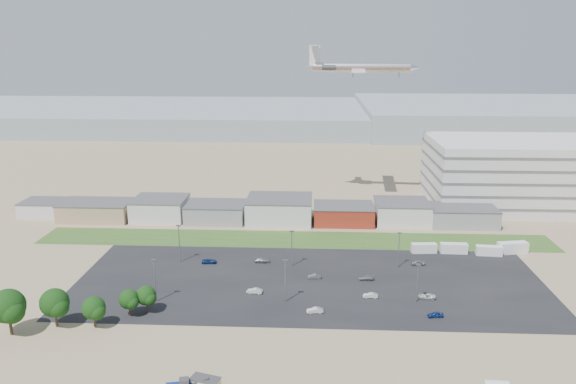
# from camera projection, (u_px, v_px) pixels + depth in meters

# --- Properties ---
(ground) EXTENTS (700.00, 700.00, 0.00)m
(ground) POSITION_uv_depth(u_px,v_px,m) (286.00, 317.00, 125.58)
(ground) COLOR #8D7759
(ground) RESTS_ON ground
(parking_lot) EXTENTS (120.00, 50.00, 0.01)m
(parking_lot) POSITION_uv_depth(u_px,v_px,m) (309.00, 281.00, 144.66)
(parking_lot) COLOR black
(parking_lot) RESTS_ON ground
(grass_strip) EXTENTS (160.00, 16.00, 0.02)m
(grass_strip) POSITION_uv_depth(u_px,v_px,m) (295.00, 239.00, 175.81)
(grass_strip) COLOR #2D5921
(grass_strip) RESTS_ON ground
(hills_backdrop) EXTENTS (700.00, 200.00, 9.00)m
(hills_backdrop) POSITION_uv_depth(u_px,v_px,m) (360.00, 119.00, 426.81)
(hills_backdrop) COLOR gray
(hills_backdrop) RESTS_ON ground
(building_row) EXTENTS (170.00, 20.00, 8.00)m
(building_row) POSITION_uv_depth(u_px,v_px,m) (248.00, 209.00, 193.96)
(building_row) COLOR silver
(building_row) RESTS_ON ground
(parking_garage) EXTENTS (80.00, 40.00, 25.00)m
(parking_garage) POSITION_uv_depth(u_px,v_px,m) (539.00, 173.00, 209.89)
(parking_garage) COLOR silver
(parking_garage) RESTS_ON ground
(box_trailer_a) EXTENTS (7.47, 2.90, 2.74)m
(box_trailer_a) POSITION_uv_depth(u_px,v_px,m) (424.00, 248.00, 164.38)
(box_trailer_a) COLOR silver
(box_trailer_a) RESTS_ON ground
(box_trailer_b) EXTENTS (7.79, 2.60, 2.90)m
(box_trailer_b) POSITION_uv_depth(u_px,v_px,m) (454.00, 248.00, 164.04)
(box_trailer_b) COLOR silver
(box_trailer_b) RESTS_ON ground
(box_trailer_c) EXTENTS (7.50, 2.84, 2.76)m
(box_trailer_c) POSITION_uv_depth(u_px,v_px,m) (489.00, 251.00, 162.31)
(box_trailer_c) COLOR silver
(box_trailer_c) RESTS_ON ground
(box_trailer_d) EXTENTS (9.12, 4.36, 3.28)m
(box_trailer_d) POSITION_uv_depth(u_px,v_px,m) (512.00, 248.00, 163.95)
(box_trailer_d) COLOR silver
(box_trailer_d) RESTS_ON ground
(tree_far_left) EXTENTS (7.67, 7.67, 11.51)m
(tree_far_left) POSITION_uv_depth(u_px,v_px,m) (8.00, 310.00, 116.63)
(tree_far_left) COLOR black
(tree_far_left) RESTS_ON ground
(tree_left) EXTENTS (6.62, 6.62, 9.93)m
(tree_left) POSITION_uv_depth(u_px,v_px,m) (55.00, 306.00, 120.10)
(tree_left) COLOR black
(tree_left) RESTS_ON ground
(tree_mid) EXTENTS (5.38, 5.38, 8.08)m
(tree_mid) POSITION_uv_depth(u_px,v_px,m) (94.00, 310.00, 120.05)
(tree_mid) COLOR black
(tree_mid) RESTS_ON ground
(tree_right) EXTENTS (4.73, 4.73, 7.09)m
(tree_right) POSITION_uv_depth(u_px,v_px,m) (129.00, 301.00, 125.43)
(tree_right) COLOR black
(tree_right) RESTS_ON ground
(tree_near) EXTENTS (4.80, 4.80, 7.20)m
(tree_near) POSITION_uv_depth(u_px,v_px,m) (146.00, 298.00, 127.11)
(tree_near) COLOR black
(tree_near) RESTS_ON ground
(lightpole_front_l) EXTENTS (1.25, 0.52, 10.60)m
(lightpole_front_l) POSITION_uv_depth(u_px,v_px,m) (155.00, 281.00, 132.10)
(lightpole_front_l) COLOR slate
(lightpole_front_l) RESTS_ON ground
(lightpole_front_m) EXTENTS (1.25, 0.52, 10.62)m
(lightpole_front_m) POSITION_uv_depth(u_px,v_px,m) (285.00, 281.00, 131.79)
(lightpole_front_m) COLOR slate
(lightpole_front_m) RESTS_ON ground
(lightpole_front_r) EXTENTS (1.12, 0.46, 9.48)m
(lightpole_front_r) POSITION_uv_depth(u_px,v_px,m) (417.00, 283.00, 131.90)
(lightpole_front_r) COLOR slate
(lightpole_front_r) RESTS_ON ground
(lightpole_back_l) EXTENTS (1.27, 0.53, 10.77)m
(lightpole_back_l) POSITION_uv_depth(u_px,v_px,m) (179.00, 244.00, 156.38)
(lightpole_back_l) COLOR slate
(lightpole_back_l) RESTS_ON ground
(lightpole_back_m) EXTENTS (1.21, 0.50, 10.25)m
(lightpole_back_m) POSITION_uv_depth(u_px,v_px,m) (292.00, 249.00, 153.24)
(lightpole_back_m) COLOR slate
(lightpole_back_m) RESTS_ON ground
(lightpole_back_r) EXTENTS (1.18, 0.49, 10.03)m
(lightpole_back_r) POSITION_uv_depth(u_px,v_px,m) (399.00, 250.00, 152.53)
(lightpole_back_r) COLOR slate
(lightpole_back_r) RESTS_ON ground
(airliner) EXTENTS (45.89, 32.99, 12.95)m
(airliner) POSITION_uv_depth(u_px,v_px,m) (361.00, 67.00, 208.61)
(airliner) COLOR silver
(parked_car_0) EXTENTS (4.20, 2.29, 1.12)m
(parked_car_0) POSITION_uv_depth(u_px,v_px,m) (427.00, 296.00, 134.79)
(parked_car_0) COLOR silver
(parked_car_0) RESTS_ON ground
(parked_car_1) EXTENTS (3.62, 1.37, 1.18)m
(parked_car_1) POSITION_uv_depth(u_px,v_px,m) (371.00, 295.00, 135.18)
(parked_car_1) COLOR silver
(parked_car_1) RESTS_ON ground
(parked_car_2) EXTENTS (3.68, 1.84, 1.20)m
(parked_car_2) POSITION_uv_depth(u_px,v_px,m) (435.00, 315.00, 125.54)
(parked_car_2) COLOR navy
(parked_car_2) RESTS_ON ground
(parked_car_4) EXTENTS (4.00, 1.84, 1.27)m
(parked_car_4) POSITION_uv_depth(u_px,v_px,m) (255.00, 291.00, 137.57)
(parked_car_4) COLOR silver
(parked_car_4) RESTS_ON ground
(parked_car_6) EXTENTS (4.39, 1.92, 1.26)m
(parked_car_6) POSITION_uv_depth(u_px,v_px,m) (262.00, 260.00, 157.04)
(parked_car_6) COLOR #A5A5AA
(parked_car_6) RESTS_ON ground
(parked_car_7) EXTENTS (3.56, 1.64, 1.13)m
(parked_car_7) POSITION_uv_depth(u_px,v_px,m) (314.00, 276.00, 146.37)
(parked_car_7) COLOR #595B5E
(parked_car_7) RESTS_ON ground
(parked_car_8) EXTENTS (4.00, 1.98, 1.31)m
(parked_car_8) POSITION_uv_depth(u_px,v_px,m) (419.00, 263.00, 155.22)
(parked_car_8) COLOR #A5A5AA
(parked_car_8) RESTS_ON ground
(parked_car_9) EXTENTS (4.31, 2.26, 1.16)m
(parked_car_9) POSITION_uv_depth(u_px,v_px,m) (209.00, 261.00, 156.53)
(parked_car_9) COLOR navy
(parked_car_9) RESTS_ON ground
(parked_car_12) EXTENTS (3.94, 1.69, 1.13)m
(parked_car_12) POSITION_uv_depth(u_px,v_px,m) (366.00, 278.00, 145.31)
(parked_car_12) COLOR #A5A5AA
(parked_car_12) RESTS_ON ground
(parked_car_13) EXTENTS (3.91, 1.76, 1.24)m
(parked_car_13) POSITION_uv_depth(u_px,v_px,m) (315.00, 310.00, 127.52)
(parked_car_13) COLOR silver
(parked_car_13) RESTS_ON ground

